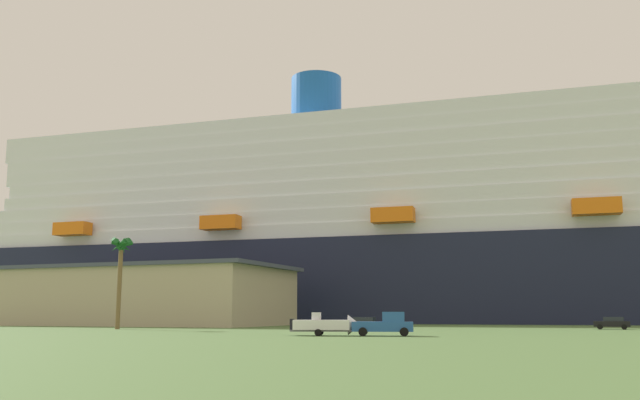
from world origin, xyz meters
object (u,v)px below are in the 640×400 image
small_boat_on_trailer (330,325)px  parked_car_black_coupe (612,323)px  parked_car_green_wagon (363,323)px  palm_tree (121,255)px  pickup_truck (385,324)px  cruise_ship (492,237)px

small_boat_on_trailer → parked_car_black_coupe: size_ratio=1.62×
small_boat_on_trailer → parked_car_green_wagon: (-0.84, 18.50, -0.13)m
parked_car_black_coupe → parked_car_green_wagon: bearing=-154.4°
small_boat_on_trailer → palm_tree: 37.74m
pickup_truck → parked_car_green_wagon: 18.55m
small_boat_on_trailer → parked_car_green_wagon: small_boat_on_trailer is taller
cruise_ship → palm_tree: 77.90m
cruise_ship → small_boat_on_trailer: cruise_ship is taller
small_boat_on_trailer → parked_car_green_wagon: size_ratio=1.68×
pickup_truck → parked_car_green_wagon: pickup_truck is taller
parked_car_black_coupe → pickup_truck: bearing=-126.5°
small_boat_on_trailer → palm_tree: palm_tree is taller
pickup_truck → parked_car_black_coupe: bearing=53.5°
cruise_ship → small_boat_on_trailer: size_ratio=40.82×
small_boat_on_trailer → pickup_truck: bearing=10.3°
cruise_ship → small_boat_on_trailer: (-12.75, -78.95, -16.35)m
parked_car_green_wagon → parked_car_black_coupe: bearing=25.6°
palm_tree → parked_car_green_wagon: (32.08, 2.19, -8.78)m
pickup_truck → small_boat_on_trailer: 5.18m
palm_tree → cruise_ship: bearing=53.9°
small_boat_on_trailer → parked_car_green_wagon: bearing=92.6°
small_boat_on_trailer → parked_car_black_coupe: 43.36m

